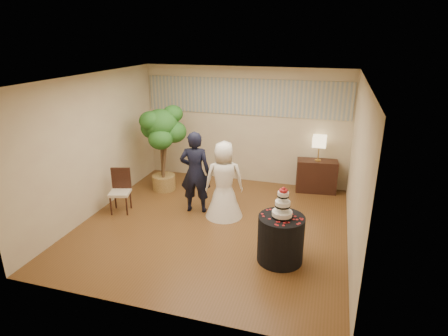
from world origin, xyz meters
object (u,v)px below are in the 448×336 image
(wedding_cake, at_px, (283,202))
(groom, at_px, (195,172))
(bride, at_px, (224,180))
(cake_table, at_px, (281,239))
(table_lamp, at_px, (319,148))
(side_chair, at_px, (120,192))
(ficus_tree, at_px, (162,148))
(console, at_px, (316,176))

(wedding_cake, bearing_deg, groom, 145.96)
(bride, xyz_separation_m, wedding_cake, (1.33, -1.26, 0.26))
(cake_table, height_order, table_lamp, table_lamp)
(wedding_cake, bearing_deg, side_chair, 166.46)
(table_lamp, relative_size, ficus_tree, 0.29)
(wedding_cake, height_order, console, wedding_cake)
(console, bearing_deg, wedding_cake, -103.37)
(wedding_cake, distance_m, side_chair, 3.58)
(console, xyz_separation_m, table_lamp, (0.00, 0.00, 0.67))
(bride, bearing_deg, table_lamp, -149.59)
(bride, bearing_deg, console, -149.59)
(bride, height_order, console, bride)
(wedding_cake, distance_m, ficus_tree, 3.78)
(wedding_cake, relative_size, table_lamp, 0.88)
(cake_table, height_order, console, cake_table)
(console, height_order, table_lamp, table_lamp)
(cake_table, bearing_deg, table_lamp, 82.99)
(cake_table, bearing_deg, console, 82.99)
(table_lamp, relative_size, side_chair, 0.64)
(bride, height_order, ficus_tree, ficus_tree)
(console, xyz_separation_m, side_chair, (-3.81, -2.26, 0.07))
(groom, bearing_deg, table_lamp, -152.94)
(table_lamp, xyz_separation_m, ficus_tree, (-3.47, -0.91, -0.04))
(wedding_cake, xyz_separation_m, side_chair, (-3.43, 0.83, -0.59))
(groom, xyz_separation_m, ficus_tree, (-1.13, 0.85, 0.16))
(bride, xyz_separation_m, table_lamp, (1.71, 1.82, 0.27))
(side_chair, bearing_deg, wedding_cake, -29.37)
(table_lamp, height_order, ficus_tree, ficus_tree)
(ficus_tree, height_order, side_chair, ficus_tree)
(bride, relative_size, wedding_cake, 3.05)
(console, bearing_deg, cake_table, -103.37)
(cake_table, height_order, side_chair, side_chair)
(groom, xyz_separation_m, side_chair, (-1.48, -0.50, -0.40))
(bride, bearing_deg, wedding_cake, 119.97)
(side_chair, bearing_deg, table_lamp, 14.81)
(side_chair, bearing_deg, bride, -4.15)
(side_chair, bearing_deg, ficus_tree, 59.88)
(ficus_tree, bearing_deg, bride, -27.44)
(console, relative_size, ficus_tree, 0.45)
(console, relative_size, side_chair, 1.00)
(table_lamp, height_order, side_chair, table_lamp)
(bride, relative_size, side_chair, 1.72)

